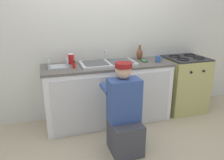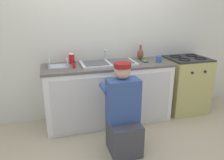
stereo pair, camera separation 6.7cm
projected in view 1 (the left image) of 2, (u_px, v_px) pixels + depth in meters
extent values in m
plane|color=tan|center=(114.00, 129.00, 3.21)|extent=(12.00, 12.00, 0.00)
cube|color=silver|center=(101.00, 38.00, 3.41)|extent=(6.00, 0.10, 2.50)
cube|color=white|center=(108.00, 94.00, 3.35)|extent=(1.87, 0.60, 0.88)
cube|color=silver|center=(83.00, 106.00, 2.94)|extent=(0.82, 0.02, 0.77)
cube|color=silver|center=(143.00, 98.00, 3.19)|extent=(0.82, 0.02, 0.77)
cube|color=#5B5651|center=(108.00, 65.00, 3.20)|extent=(1.91, 0.62, 0.03)
cube|color=silver|center=(108.00, 63.00, 3.19)|extent=(0.80, 0.44, 0.03)
cube|color=#4C4F51|center=(95.00, 63.00, 3.13)|extent=(0.33, 0.35, 0.01)
cube|color=#4C4F51|center=(120.00, 61.00, 3.24)|extent=(0.33, 0.35, 0.01)
cylinder|color=#B7BABF|center=(104.00, 56.00, 3.34)|extent=(0.02, 0.02, 0.18)
cylinder|color=#B7BABF|center=(106.00, 51.00, 3.24)|extent=(0.02, 0.16, 0.02)
cube|color=tan|center=(183.00, 85.00, 3.72)|extent=(0.66, 0.60, 0.90)
cube|color=#262628|center=(186.00, 58.00, 3.58)|extent=(0.64, 0.59, 0.02)
torus|color=black|center=(183.00, 59.00, 3.42)|extent=(0.19, 0.19, 0.02)
torus|color=black|center=(199.00, 58.00, 3.51)|extent=(0.19, 0.19, 0.02)
torus|color=black|center=(175.00, 56.00, 3.64)|extent=(0.19, 0.19, 0.02)
torus|color=black|center=(190.00, 55.00, 3.72)|extent=(0.19, 0.19, 0.02)
cylinder|color=black|center=(191.00, 72.00, 3.31)|extent=(0.04, 0.02, 0.04)
cylinder|color=black|center=(204.00, 71.00, 3.37)|extent=(0.04, 0.02, 0.04)
cube|color=#3F3F47|center=(125.00, 137.00, 2.66)|extent=(0.36, 0.40, 0.40)
cube|color=#334C8C|center=(124.00, 100.00, 2.57)|extent=(0.38, 0.22, 0.52)
sphere|color=tan|center=(123.00, 71.00, 2.50)|extent=(0.19, 0.19, 0.19)
cylinder|color=maroon|center=(123.00, 65.00, 2.48)|extent=(0.20, 0.20, 0.06)
cube|color=maroon|center=(121.00, 65.00, 2.56)|extent=(0.13, 0.09, 0.02)
cylinder|color=#334C8C|center=(106.00, 89.00, 2.68)|extent=(0.08, 0.30, 0.08)
cylinder|color=#334C8C|center=(131.00, 86.00, 2.77)|extent=(0.08, 0.30, 0.08)
cylinder|color=#335699|center=(158.00, 59.00, 3.30)|extent=(0.08, 0.08, 0.09)
torus|color=#335699|center=(161.00, 58.00, 3.32)|extent=(0.06, 0.01, 0.06)
cylinder|color=red|center=(74.00, 65.00, 2.96)|extent=(0.04, 0.04, 0.08)
cylinder|color=black|center=(74.00, 61.00, 2.95)|extent=(0.04, 0.04, 0.02)
ellipsoid|color=brown|center=(139.00, 54.00, 3.47)|extent=(0.10, 0.10, 0.17)
cylinder|color=brown|center=(140.00, 47.00, 3.44)|extent=(0.04, 0.04, 0.06)
cube|color=#B2B7BC|center=(58.00, 67.00, 3.02)|extent=(0.28, 0.22, 0.02)
cube|color=#B2B7BC|center=(49.00, 64.00, 2.97)|extent=(0.01, 0.21, 0.10)
cube|color=#B2B7BC|center=(67.00, 63.00, 3.03)|extent=(0.01, 0.21, 0.10)
cylinder|color=red|center=(71.00, 59.00, 3.19)|extent=(0.08, 0.08, 0.14)
cylinder|color=white|center=(71.00, 54.00, 3.17)|extent=(0.08, 0.08, 0.01)
cube|color=black|center=(144.00, 61.00, 3.37)|extent=(0.07, 0.14, 0.01)
cube|color=green|center=(144.00, 61.00, 3.37)|extent=(0.06, 0.12, 0.00)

